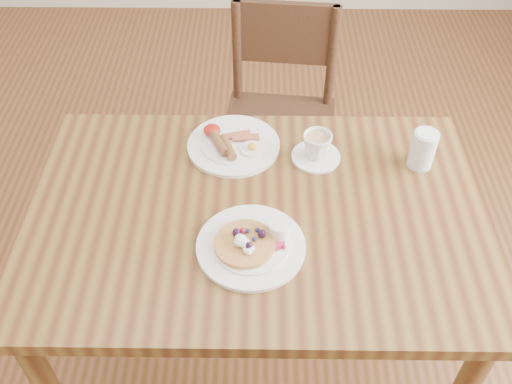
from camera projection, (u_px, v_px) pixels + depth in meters
ground at (256, 352)px, 2.03m from camera, size 5.00×5.00×0.00m
dining_table at (256, 235)px, 1.56m from camera, size 1.20×0.80×0.75m
chair_far at (280, 113)px, 2.19m from camera, size 0.46×0.46×0.88m
pancake_plate at (253, 243)px, 1.40m from camera, size 0.27×0.27×0.06m
breakfast_plate at (232, 144)px, 1.66m from camera, size 0.27×0.27×0.04m
teacup_saucer at (317, 148)px, 1.61m from camera, size 0.14×0.14×0.08m
water_glass at (423, 149)px, 1.58m from camera, size 0.07×0.07×0.11m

